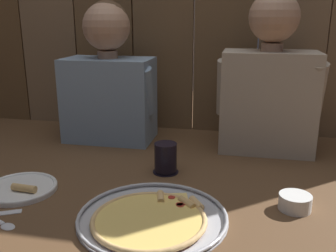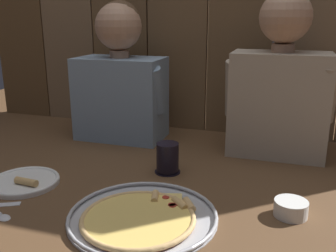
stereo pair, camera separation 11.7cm
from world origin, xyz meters
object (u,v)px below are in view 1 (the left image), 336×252
Objects in this scene: pizza_tray at (152,217)px; drinking_glass at (166,158)px; dipping_bowl at (295,201)px; dinner_plate at (21,188)px; diner_right at (270,79)px; diner_left at (109,77)px.

pizza_tray is 3.83× the size of drinking_glass.
drinking_glass is 0.44m from dipping_bowl.
dinner_plate is 2.45× the size of dipping_bowl.
dipping_bowl is (0.37, 0.14, 0.01)m from pizza_tray.
drinking_glass is at bearing 95.78° from pizza_tray.
diner_right is at bearing 36.07° from dinner_plate.
dipping_bowl is (0.80, 0.05, 0.01)m from dinner_plate.
pizza_tray is 0.65× the size of diner_right.
drinking_glass is (-0.03, 0.32, 0.04)m from pizza_tray.
diner_left is (-0.30, 0.31, 0.21)m from drinking_glass.
diner_right reaches higher than dipping_bowl.
diner_left is (-0.70, 0.48, 0.24)m from dipping_bowl.
dinner_plate is 0.38× the size of diner_left.
diner_left is 0.64m from diner_right.
dipping_bowl is (0.40, -0.18, -0.03)m from drinking_glass.
dinner_plate reaches higher than pizza_tray.
diner_right is at bearing 97.36° from dipping_bowl.
drinking_glass is 0.51m from diner_right.
diner_right reaches higher than diner_left.
dipping_bowl is 0.15× the size of diner_left.
diner_left is at bearing 179.96° from diner_right.
diner_left reaches higher than dinner_plate.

